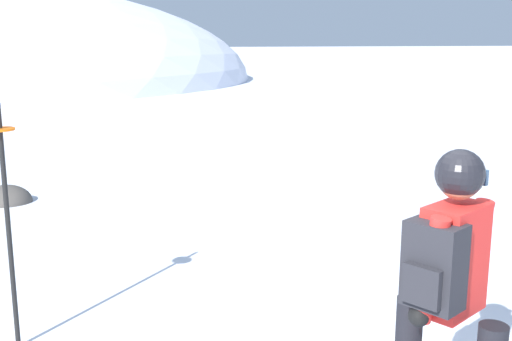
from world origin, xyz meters
name	(u,v)px	position (x,y,z in m)	size (l,w,h in m)	color
snowboarder_main	(448,299)	(0.47, -0.24, 0.92)	(1.06, 1.63, 1.71)	blue
piste_marker_near	(7,206)	(-1.92, 1.64, 1.08)	(0.20, 0.20, 1.90)	black
rock_mid	(6,203)	(-2.57, 6.09, 0.00)	(0.71, 0.61, 0.50)	#4C4742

